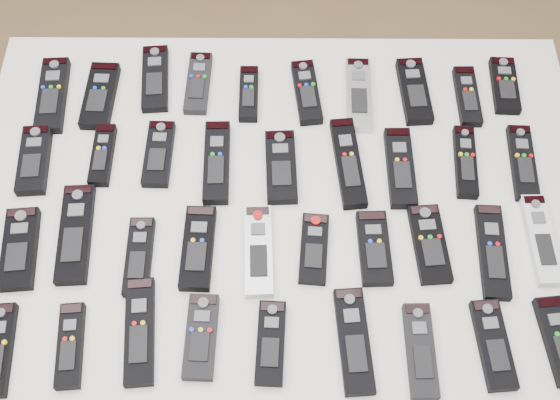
{
  "coord_description": "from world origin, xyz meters",
  "views": [
    {
      "loc": [
        0.13,
        -0.71,
        2.0
      ],
      "look_at": [
        0.13,
        -0.02,
        0.8
      ],
      "focal_mm": 45.0,
      "sensor_mm": 36.0,
      "label": 1
    }
  ],
  "objects_px": {
    "remote_13": "(217,162)",
    "remote_34": "(354,341)",
    "remote_20": "(75,234)",
    "remote_27": "(492,252)",
    "remote_8": "(467,96)",
    "remote_32": "(201,337)",
    "remote_6": "(358,95)",
    "remote_17": "(465,162)",
    "table": "(280,219)",
    "remote_21": "(139,257)",
    "remote_22": "(198,248)",
    "remote_37": "(560,341)",
    "remote_25": "(374,248)",
    "remote_26": "(430,244)",
    "remote_4": "(249,94)",
    "remote_24": "(314,249)",
    "remote_30": "(70,346)",
    "remote_1": "(100,96)",
    "remote_11": "(103,155)",
    "remote_36": "(493,345)",
    "remote_3": "(198,83)",
    "remote_35": "(420,351)",
    "remote_15": "(348,163)",
    "remote_23": "(259,251)",
    "remote_2": "(155,79)",
    "remote_12": "(159,154)",
    "remote_0": "(52,95)",
    "remote_16": "(400,168)",
    "remote_9": "(505,86)",
    "remote_31": "(140,331)",
    "remote_10": "(34,160)",
    "remote_5": "(307,92)",
    "remote_33": "(271,343)",
    "remote_18": "(523,163)",
    "remote_7": "(414,91)",
    "remote_28": "(541,240)",
    "remote_19": "(20,249)"
  },
  "relations": [
    {
      "from": "remote_10",
      "to": "remote_28",
      "type": "distance_m",
      "value": 1.02
    },
    {
      "from": "remote_2",
      "to": "remote_11",
      "type": "relative_size",
      "value": 1.21
    },
    {
      "from": "remote_27",
      "to": "remote_8",
      "type": "bearing_deg",
      "value": 92.34
    },
    {
      "from": "remote_13",
      "to": "remote_34",
      "type": "distance_m",
      "value": 0.46
    },
    {
      "from": "remote_32",
      "to": "remote_6",
      "type": "bearing_deg",
      "value": 62.21
    },
    {
      "from": "remote_20",
      "to": "remote_27",
      "type": "relative_size",
      "value": 1.07
    },
    {
      "from": "remote_12",
      "to": "remote_34",
      "type": "bearing_deg",
      "value": -44.6
    },
    {
      "from": "remote_12",
      "to": "remote_16",
      "type": "height_order",
      "value": "remote_16"
    },
    {
      "from": "remote_25",
      "to": "remote_26",
      "type": "distance_m",
      "value": 0.11
    },
    {
      "from": "remote_22",
      "to": "remote_37",
      "type": "xyz_separation_m",
      "value": [
        0.65,
        -0.18,
        -0.0
      ]
    },
    {
      "from": "remote_7",
      "to": "remote_37",
      "type": "distance_m",
      "value": 0.6
    },
    {
      "from": "remote_1",
      "to": "remote_6",
      "type": "xyz_separation_m",
      "value": [
        0.56,
        0.01,
        0.0
      ]
    },
    {
      "from": "remote_27",
      "to": "table",
      "type": "bearing_deg",
      "value": 167.66
    },
    {
      "from": "remote_25",
      "to": "remote_32",
      "type": "distance_m",
      "value": 0.37
    },
    {
      "from": "remote_34",
      "to": "remote_37",
      "type": "xyz_separation_m",
      "value": [
        0.37,
        0.0,
        0.0
      ]
    },
    {
      "from": "remote_10",
      "to": "remote_5",
      "type": "bearing_deg",
      "value": 13.8
    },
    {
      "from": "remote_17",
      "to": "table",
      "type": "bearing_deg",
      "value": -162.0
    },
    {
      "from": "remote_12",
      "to": "remote_22",
      "type": "height_order",
      "value": "remote_22"
    },
    {
      "from": "remote_17",
      "to": "remote_32",
      "type": "distance_m",
      "value": 0.64
    },
    {
      "from": "table",
      "to": "remote_21",
      "type": "bearing_deg",
      "value": -155.83
    },
    {
      "from": "remote_16",
      "to": "remote_23",
      "type": "xyz_separation_m",
      "value": [
        -0.28,
        -0.19,
        -0.0
      ]
    },
    {
      "from": "remote_11",
      "to": "remote_30",
      "type": "bearing_deg",
      "value": -90.43
    },
    {
      "from": "remote_33",
      "to": "remote_4",
      "type": "bearing_deg",
      "value": 97.96
    },
    {
      "from": "remote_9",
      "to": "remote_8",
      "type": "bearing_deg",
      "value": -158.17
    },
    {
      "from": "remote_23",
      "to": "remote_34",
      "type": "bearing_deg",
      "value": -47.66
    },
    {
      "from": "remote_15",
      "to": "remote_19",
      "type": "distance_m",
      "value": 0.66
    },
    {
      "from": "remote_4",
      "to": "remote_24",
      "type": "relative_size",
      "value": 0.97
    },
    {
      "from": "remote_26",
      "to": "remote_31",
      "type": "relative_size",
      "value": 0.82
    },
    {
      "from": "remote_20",
      "to": "remote_17",
      "type": "bearing_deg",
      "value": 9.25
    },
    {
      "from": "remote_11",
      "to": "remote_25",
      "type": "distance_m",
      "value": 0.58
    },
    {
      "from": "remote_5",
      "to": "remote_22",
      "type": "bearing_deg",
      "value": -126.44
    },
    {
      "from": "remote_11",
      "to": "remote_36",
      "type": "bearing_deg",
      "value": -27.95
    },
    {
      "from": "remote_23",
      "to": "remote_11",
      "type": "bearing_deg",
      "value": 144.3
    },
    {
      "from": "remote_8",
      "to": "remote_12",
      "type": "xyz_separation_m",
      "value": [
        -0.65,
        -0.15,
        0.0
      ]
    },
    {
      "from": "remote_23",
      "to": "remote_31",
      "type": "relative_size",
      "value": 0.93
    },
    {
      "from": "remote_15",
      "to": "remote_33",
      "type": "bearing_deg",
      "value": -117.87
    },
    {
      "from": "remote_0",
      "to": "remote_35",
      "type": "distance_m",
      "value": 0.93
    },
    {
      "from": "remote_6",
      "to": "remote_15",
      "type": "relative_size",
      "value": 0.9
    },
    {
      "from": "remote_13",
      "to": "remote_24",
      "type": "distance_m",
      "value": 0.27
    },
    {
      "from": "remote_27",
      "to": "remote_13",
      "type": "bearing_deg",
      "value": 161.95
    },
    {
      "from": "remote_10",
      "to": "remote_21",
      "type": "height_order",
      "value": "remote_10"
    },
    {
      "from": "remote_4",
      "to": "remote_17",
      "type": "relative_size",
      "value": 0.84
    },
    {
      "from": "remote_3",
      "to": "remote_35",
      "type": "xyz_separation_m",
      "value": [
        0.43,
        -0.6,
        0.0
      ]
    },
    {
      "from": "remote_19",
      "to": "remote_1",
      "type": "bearing_deg",
      "value": 69.31
    },
    {
      "from": "remote_15",
      "to": "remote_25",
      "type": "bearing_deg",
      "value": -83.68
    },
    {
      "from": "table",
      "to": "remote_1",
      "type": "bearing_deg",
      "value": 146.13
    },
    {
      "from": "remote_27",
      "to": "remote_18",
      "type": "bearing_deg",
      "value": 67.93
    },
    {
      "from": "remote_20",
      "to": "remote_30",
      "type": "height_order",
      "value": "same"
    },
    {
      "from": "remote_3",
      "to": "remote_36",
      "type": "xyz_separation_m",
      "value": [
        0.56,
        -0.59,
        0.0
      ]
    },
    {
      "from": "remote_20",
      "to": "remote_1",
      "type": "bearing_deg",
      "value": 86.32
    }
  ]
}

